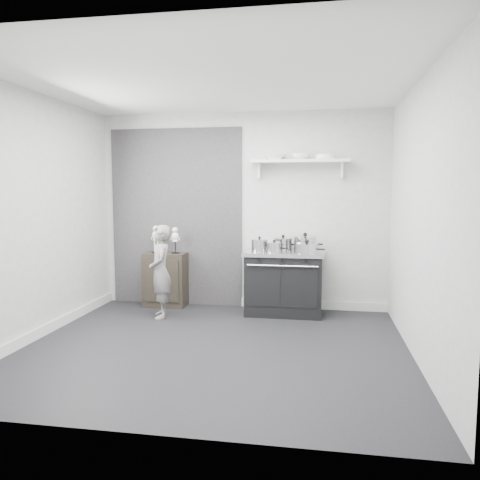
% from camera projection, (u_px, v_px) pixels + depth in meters
% --- Properties ---
extents(ground, '(4.00, 4.00, 0.00)m').
position_uv_depth(ground, '(214.00, 347.00, 4.89)').
color(ground, black).
rests_on(ground, ground).
extents(room_shell, '(4.02, 3.62, 2.71)m').
position_uv_depth(room_shell, '(208.00, 190.00, 4.88)').
color(room_shell, '#A9A9A6').
rests_on(room_shell, ground).
extents(wall_shelf, '(1.30, 0.26, 0.24)m').
position_uv_depth(wall_shelf, '(300.00, 162.00, 6.19)').
color(wall_shelf, silver).
rests_on(wall_shelf, room_shell).
extents(stove, '(1.05, 0.65, 0.84)m').
position_uv_depth(stove, '(284.00, 282.00, 6.19)').
color(stove, black).
rests_on(stove, ground).
extents(side_cabinet, '(0.58, 0.34, 0.76)m').
position_uv_depth(side_cabinet, '(166.00, 280.00, 6.60)').
color(side_cabinet, black).
rests_on(side_cabinet, ground).
extents(child, '(0.42, 0.51, 1.20)m').
position_uv_depth(child, '(161.00, 272.00, 5.99)').
color(child, slate).
rests_on(child, ground).
extents(pot_front_left, '(0.30, 0.21, 0.20)m').
position_uv_depth(pot_front_left, '(260.00, 245.00, 6.11)').
color(pot_front_left, '#BDBDBF').
rests_on(pot_front_left, stove).
extents(pot_back_left, '(0.34, 0.25, 0.20)m').
position_uv_depth(pot_back_left, '(283.00, 244.00, 6.29)').
color(pot_back_left, '#BDBDBF').
rests_on(pot_back_left, stove).
extents(pot_back_right, '(0.39, 0.30, 0.24)m').
position_uv_depth(pot_back_right, '(305.00, 243.00, 6.21)').
color(pot_back_right, '#BDBDBF').
rests_on(pot_back_right, stove).
extents(pot_front_right, '(0.37, 0.28, 0.18)m').
position_uv_depth(pot_front_right, '(307.00, 248.00, 5.89)').
color(pot_front_right, '#BDBDBF').
rests_on(pot_front_right, stove).
extents(pot_front_center, '(0.28, 0.19, 0.17)m').
position_uv_depth(pot_front_center, '(274.00, 247.00, 5.98)').
color(pot_front_center, '#BDBDBF').
rests_on(pot_front_center, stove).
extents(skeleton_full, '(0.12, 0.08, 0.44)m').
position_uv_depth(skeleton_full, '(156.00, 237.00, 6.56)').
color(skeleton_full, white).
rests_on(skeleton_full, side_cabinet).
extents(skeleton_torso, '(0.12, 0.08, 0.42)m').
position_uv_depth(skeleton_torso, '(175.00, 238.00, 6.52)').
color(skeleton_torso, white).
rests_on(skeleton_torso, side_cabinet).
extents(bowl_large, '(0.28, 0.28, 0.07)m').
position_uv_depth(bowl_large, '(275.00, 157.00, 6.23)').
color(bowl_large, white).
rests_on(bowl_large, wall_shelf).
extents(bowl_small, '(0.24, 0.24, 0.07)m').
position_uv_depth(bowl_small, '(300.00, 157.00, 6.18)').
color(bowl_small, white).
rests_on(bowl_small, wall_shelf).
extents(plate_stack, '(0.26, 0.26, 0.06)m').
position_uv_depth(plate_stack, '(326.00, 157.00, 6.12)').
color(plate_stack, white).
rests_on(plate_stack, wall_shelf).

